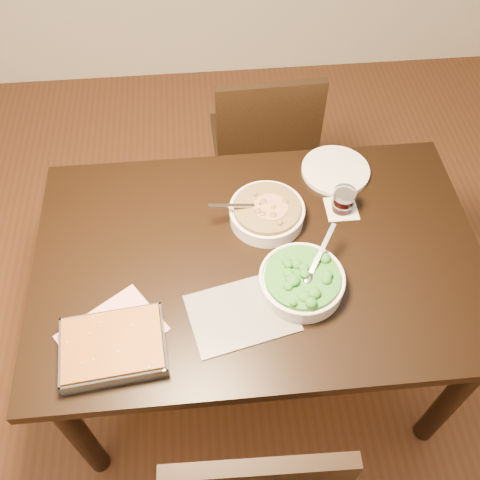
# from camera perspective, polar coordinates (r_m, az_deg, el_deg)

# --- Properties ---
(ground) EXTENTS (4.00, 4.00, 0.00)m
(ground) POSITION_cam_1_polar(r_m,az_deg,el_deg) (2.32, 1.50, -12.37)
(ground) COLOR #4C2915
(ground) RESTS_ON ground
(table) EXTENTS (1.40, 0.90, 0.75)m
(table) POSITION_cam_1_polar(r_m,az_deg,el_deg) (1.74, 1.95, -3.42)
(table) COLOR black
(table) RESTS_ON ground
(magazine_a) EXTENTS (0.33, 0.31, 0.01)m
(magazine_a) POSITION_cam_1_polar(r_m,az_deg,el_deg) (1.57, -13.50, -9.62)
(magazine_a) COLOR #BF3645
(magazine_a) RESTS_ON table
(magazine_b) EXTENTS (0.34, 0.27, 0.01)m
(magazine_b) POSITION_cam_1_polar(r_m,az_deg,el_deg) (1.55, 0.19, -7.80)
(magazine_b) COLOR #222229
(magazine_b) RESTS_ON table
(coaster) EXTENTS (0.10, 0.10, 0.00)m
(coaster) POSITION_cam_1_polar(r_m,az_deg,el_deg) (1.81, 10.76, 3.30)
(coaster) COLOR white
(coaster) RESTS_ON table
(stew_bowl) EXTENTS (0.27, 0.25, 0.09)m
(stew_bowl) POSITION_cam_1_polar(r_m,az_deg,el_deg) (1.73, 2.88, 2.98)
(stew_bowl) COLOR white
(stew_bowl) RESTS_ON table
(broccoli_bowl) EXTENTS (0.25, 0.27, 0.10)m
(broccoli_bowl) POSITION_cam_1_polar(r_m,az_deg,el_deg) (1.58, 6.60, -4.35)
(broccoli_bowl) COLOR white
(broccoli_bowl) RESTS_ON table
(baking_dish) EXTENTS (0.30, 0.23, 0.05)m
(baking_dish) POSITION_cam_1_polar(r_m,az_deg,el_deg) (1.52, -13.36, -11.01)
(baking_dish) COLOR silver
(baking_dish) RESTS_ON table
(wine_tumbler) EXTENTS (0.07, 0.07, 0.08)m
(wine_tumbler) POSITION_cam_1_polar(r_m,az_deg,el_deg) (1.78, 10.98, 4.23)
(wine_tumbler) COLOR black
(wine_tumbler) RESTS_ON coaster
(dinner_plate) EXTENTS (0.24, 0.24, 0.02)m
(dinner_plate) POSITION_cam_1_polar(r_m,az_deg,el_deg) (1.92, 10.15, 7.31)
(dinner_plate) COLOR silver
(dinner_plate) RESTS_ON table
(chair_far) EXTENTS (0.43, 0.43, 0.89)m
(chair_far) POSITION_cam_1_polar(r_m,az_deg,el_deg) (2.37, 2.54, 10.18)
(chair_far) COLOR black
(chair_far) RESTS_ON ground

